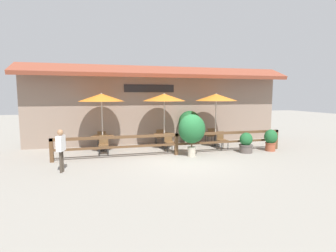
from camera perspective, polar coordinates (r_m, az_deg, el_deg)
ground_plane at (r=10.76m, az=3.41°, el=-7.48°), size 60.00×60.00×0.00m
building_facade at (r=14.40m, az=-1.66°, el=4.82°), size 14.28×1.49×4.23m
patio_railing at (r=11.60m, az=1.81°, el=-2.93°), size 10.40×0.14×0.95m
patio_umbrella_near at (r=12.64m, az=-14.28°, el=6.01°), size 2.12×2.12×2.75m
dining_table_near at (r=12.80m, az=-14.03°, el=-2.74°), size 1.03×1.03×0.72m
chair_near_streetside at (r=12.06m, az=-13.82°, el=-3.78°), size 0.45×0.45×0.86m
chair_near_wallside at (r=13.58m, az=-14.24°, el=-2.63°), size 0.43×0.43×0.86m
patio_umbrella_middle at (r=12.96m, az=-0.83°, el=6.22°), size 2.12×2.12×2.75m
dining_table_middle at (r=13.12m, az=-0.81°, el=-2.32°), size 1.03×1.03×0.72m
chair_middle_streetside at (r=12.37m, az=0.27°, el=-3.32°), size 0.46×0.46×0.86m
chair_middle_wallside at (r=13.89m, az=-1.84°, el=-2.23°), size 0.43×0.43×0.86m
patio_umbrella_far at (r=13.69m, az=10.44°, el=6.14°), size 2.12×2.12×2.75m
dining_table_far at (r=13.84m, az=10.27°, el=-1.96°), size 1.03×1.03×0.72m
chair_far_streetside at (r=13.18m, az=11.61°, el=-2.84°), size 0.50×0.50×0.86m
chair_far_wallside at (r=14.55m, az=9.21°, el=-1.91°), size 0.44×0.44×0.86m
potted_plant_entrance_palm at (r=11.28m, az=5.20°, el=-0.78°), size 1.17×1.05×1.83m
potted_plant_corner_fern at (r=13.36m, az=21.44°, el=-2.71°), size 0.62×0.56×1.03m
potted_plant_small_flowering at (r=12.61m, az=16.61°, el=-3.57°), size 0.63×0.63×0.93m
potted_plant_tall_tropical at (r=14.36m, az=4.71°, el=0.58°), size 1.21×1.09×1.80m
pedestrian at (r=9.63m, az=-22.31°, el=-3.84°), size 0.28×0.51×1.49m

